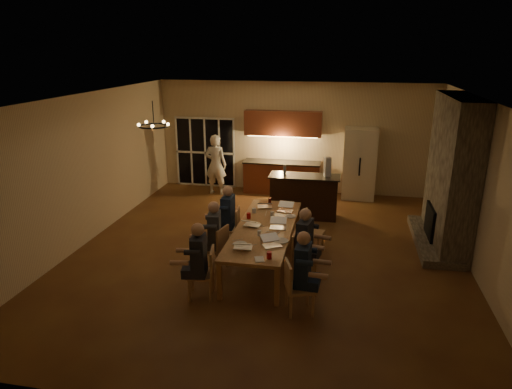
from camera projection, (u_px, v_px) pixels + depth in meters
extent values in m
plane|color=brown|center=(267.00, 253.00, 9.57)|extent=(9.00, 9.00, 0.00)
cube|color=beige|center=(294.00, 138.00, 13.29)|extent=(8.00, 0.04, 3.20)
cube|color=beige|center=(84.00, 170.00, 9.82)|extent=(0.04, 9.00, 3.20)
cube|color=beige|center=(484.00, 192.00, 8.33)|extent=(0.04, 9.00, 3.20)
cube|color=white|center=(268.00, 97.00, 8.58)|extent=(8.00, 9.00, 0.04)
cube|color=black|center=(205.00, 152.00, 13.92)|extent=(1.86, 0.08, 2.10)
cube|color=#6F6657|center=(452.00, 174.00, 9.51)|extent=(0.58, 2.50, 3.20)
cube|color=beige|center=(359.00, 164.00, 12.78)|extent=(0.90, 0.68, 2.00)
cube|color=#C27E4D|center=(265.00, 245.00, 9.06)|extent=(1.10, 3.25, 0.75)
cube|color=black|center=(304.00, 196.00, 11.47)|extent=(1.76, 0.70, 1.08)
imported|color=white|center=(216.00, 165.00, 13.19)|extent=(0.67, 0.47, 1.76)
torus|color=black|center=(154.00, 126.00, 8.29)|extent=(0.57, 0.57, 0.03)
cylinder|color=silver|center=(259.00, 233.00, 8.53)|extent=(0.07, 0.07, 0.10)
cylinder|color=silver|center=(272.00, 214.00, 9.51)|extent=(0.07, 0.07, 0.10)
cylinder|color=silver|center=(254.00, 210.00, 9.71)|extent=(0.09, 0.09, 0.10)
cylinder|color=#AC0B0D|center=(269.00, 255.00, 7.60)|extent=(0.09, 0.09, 0.12)
cylinder|color=#AC0B0D|center=(249.00, 216.00, 9.38)|extent=(0.08, 0.08, 0.12)
cylinder|color=#B2B2B7|center=(262.00, 238.00, 8.30)|extent=(0.07, 0.07, 0.12)
cylinder|color=#3F0F0C|center=(270.00, 201.00, 10.29)|extent=(0.07, 0.07, 0.12)
cylinder|color=#B2B2B7|center=(285.00, 220.00, 9.15)|extent=(0.06, 0.06, 0.12)
cylinder|color=silver|center=(281.00, 241.00, 8.29)|extent=(0.28, 0.28, 0.02)
cylinder|color=silver|center=(240.00, 244.00, 8.16)|extent=(0.26, 0.26, 0.02)
cylinder|color=silver|center=(291.00, 216.00, 9.50)|extent=(0.22, 0.22, 0.02)
cube|color=white|center=(259.00, 259.00, 7.58)|extent=(0.21, 0.25, 0.01)
cylinder|color=#99999E|center=(285.00, 169.00, 11.42)|extent=(0.07, 0.07, 0.24)
cube|color=silver|center=(327.00, 167.00, 11.20)|extent=(0.19, 0.19, 0.47)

